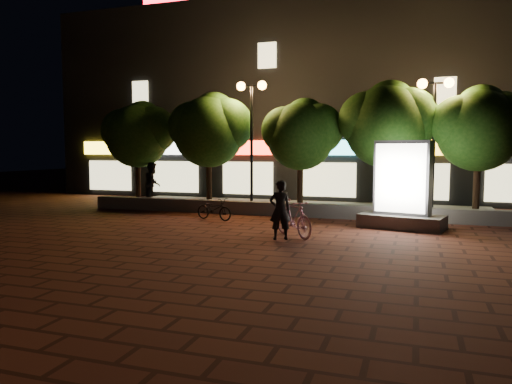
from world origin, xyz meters
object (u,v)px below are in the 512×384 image
at_px(tree_mid, 302,132).
at_px(scooter_parked, 214,209).
at_px(street_lamp_right, 435,111).
at_px(rider, 280,210).
at_px(tree_right, 388,121).
at_px(street_lamp_left, 252,112).
at_px(pedestrian, 153,183).
at_px(ad_kiosk, 402,193).
at_px(tree_far_left, 139,132).
at_px(tree_left, 210,127).
at_px(tree_far_right, 480,125).
at_px(scooter_pink, 293,218).

bearing_deg(tree_mid, scooter_parked, -126.36).
relative_size(street_lamp_right, rider, 3.00).
relative_size(tree_right, street_lamp_right, 1.02).
xyz_separation_m(tree_mid, street_lamp_left, (-2.05, -0.26, 0.81)).
xyz_separation_m(tree_mid, pedestrian, (-6.74, -0.17, -2.20)).
xyz_separation_m(ad_kiosk, rider, (-3.16, -3.15, -0.30)).
xyz_separation_m(street_lamp_left, ad_kiosk, (6.03, -2.76, -2.90)).
distance_m(scooter_parked, pedestrian, 5.36).
distance_m(tree_mid, street_lamp_left, 2.22).
bearing_deg(street_lamp_left, tree_far_left, 177.24).
height_order(tree_far_left, rider, tree_far_left).
xyz_separation_m(tree_left, pedestrian, (-2.74, -0.17, -2.43)).
relative_size(street_lamp_left, ad_kiosk, 1.84).
bearing_deg(ad_kiosk, tree_far_right, 50.13).
height_order(tree_right, scooter_parked, tree_right).
height_order(tree_left, scooter_parked, tree_left).
height_order(tree_right, ad_kiosk, tree_right).
relative_size(tree_far_left, tree_right, 0.91).
relative_size(ad_kiosk, pedestrian, 1.50).
distance_m(tree_far_left, pedestrian, 2.41).
distance_m(tree_mid, rider, 6.66).
height_order(tree_far_right, street_lamp_right, street_lamp_right).
distance_m(tree_far_right, scooter_parked, 9.96).
distance_m(tree_far_left, tree_mid, 7.50).
relative_size(tree_left, street_lamp_right, 0.98).
distance_m(street_lamp_left, pedestrian, 5.57).
xyz_separation_m(ad_kiosk, scooter_parked, (-6.40, -0.27, -0.73)).
distance_m(tree_left, pedestrian, 3.67).
xyz_separation_m(tree_mid, scooter_parked, (-2.42, -3.29, -2.82)).
bearing_deg(tree_far_left, tree_far_right, 0.00).
bearing_deg(rider, scooter_parked, -69.97).
bearing_deg(rider, ad_kiosk, -163.47).
xyz_separation_m(street_lamp_left, pedestrian, (-4.68, 0.09, -3.01)).
distance_m(tree_far_left, street_lamp_right, 12.47).
distance_m(tree_mid, pedestrian, 7.09).
bearing_deg(scooter_pink, tree_mid, 53.51).
height_order(tree_far_left, tree_right, tree_right).
xyz_separation_m(tree_mid, tree_far_right, (6.50, 0.00, 0.15)).
bearing_deg(rider, tree_far_right, -161.03).
bearing_deg(tree_left, scooter_parked, -64.42).
xyz_separation_m(tree_far_right, rider, (-5.68, -6.17, -2.54)).
bearing_deg(tree_far_right, rider, -132.63).
relative_size(tree_far_right, scooter_parked, 3.15).
bearing_deg(tree_far_right, street_lamp_left, -178.24).
bearing_deg(ad_kiosk, tree_far_left, 165.26).
xyz_separation_m(street_lamp_left, scooter_parked, (-0.37, -3.03, -3.63)).
bearing_deg(street_lamp_left, rider, -64.04).
height_order(tree_mid, street_lamp_left, street_lamp_left).
bearing_deg(tree_right, rider, -111.91).
relative_size(street_lamp_left, scooter_parked, 3.43).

